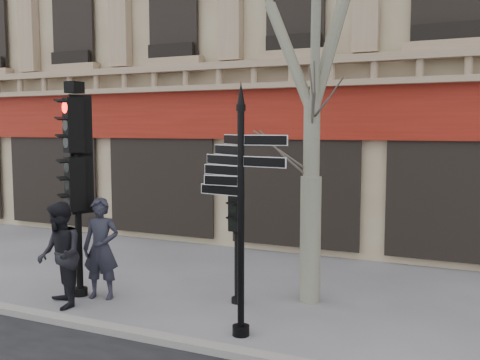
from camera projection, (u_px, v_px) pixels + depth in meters
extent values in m
plane|color=#5E5D62|center=(204.00, 313.00, 9.34)|extent=(80.00, 80.00, 0.00)
cube|color=gray|center=(160.00, 339.00, 8.07)|extent=(80.00, 0.25, 0.12)
cube|color=maroon|center=(295.00, 114.00, 13.42)|extent=(28.00, 0.25, 1.30)
cube|color=#8E755C|center=(292.00, 74.00, 13.12)|extent=(28.00, 0.35, 0.74)
cylinder|color=black|center=(241.00, 225.00, 8.19)|extent=(0.11, 0.11, 3.49)
cylinder|color=black|center=(241.00, 330.00, 8.35)|extent=(0.27, 0.27, 0.15)
cone|color=black|center=(241.00, 93.00, 8.00)|extent=(0.12, 0.12, 0.35)
cylinder|color=black|center=(78.00, 199.00, 10.17)|extent=(0.13, 0.13, 3.76)
cylinder|color=black|center=(80.00, 292.00, 10.35)|extent=(0.28, 0.28, 0.15)
cube|color=black|center=(77.00, 184.00, 10.15)|extent=(0.54, 0.47, 1.02)
cube|color=black|center=(75.00, 125.00, 10.04)|extent=(0.54, 0.47, 1.02)
sphere|color=#FF0C05|center=(75.00, 111.00, 10.01)|extent=(0.22, 0.22, 0.22)
cube|color=black|center=(74.00, 87.00, 9.97)|extent=(0.33, 0.37, 0.22)
cylinder|color=black|center=(237.00, 244.00, 9.80)|extent=(0.11, 0.11, 2.21)
cylinder|color=black|center=(237.00, 300.00, 9.90)|extent=(0.23, 0.23, 0.12)
cube|color=black|center=(237.00, 207.00, 9.74)|extent=(0.38, 0.28, 0.84)
cylinder|color=gray|center=(310.00, 240.00, 9.89)|extent=(0.38, 0.38, 2.35)
cylinder|color=gray|center=(312.00, 141.00, 9.71)|extent=(0.30, 0.30, 1.49)
imported|color=#23232E|center=(101.00, 248.00, 10.11)|extent=(0.80, 0.63, 1.93)
imported|color=black|center=(60.00, 255.00, 9.61)|extent=(1.18, 1.14, 1.91)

